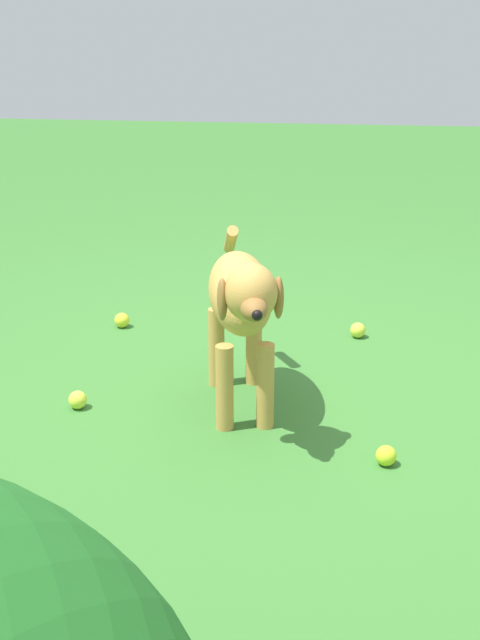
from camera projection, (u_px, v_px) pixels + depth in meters
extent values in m
plane|color=#38722D|center=(270.00, 401.00, 3.33)|extent=(14.00, 14.00, 0.00)
ellipsoid|color=#C69347|center=(240.00, 292.00, 3.15)|extent=(0.33, 0.60, 0.25)
cylinder|color=#C69347|center=(266.00, 386.00, 3.09)|extent=(0.06, 0.06, 0.30)
cylinder|color=#C69347|center=(225.00, 388.00, 3.07)|extent=(0.06, 0.06, 0.30)
cylinder|color=#C69347|center=(254.00, 346.00, 3.43)|extent=(0.06, 0.06, 0.30)
cylinder|color=#C69347|center=(216.00, 347.00, 3.41)|extent=(0.06, 0.06, 0.30)
ellipsoid|color=#C69347|center=(251.00, 292.00, 2.80)|extent=(0.20, 0.22, 0.18)
ellipsoid|color=olive|center=(254.00, 308.00, 2.73)|extent=(0.11, 0.14, 0.07)
sphere|color=black|center=(256.00, 315.00, 2.68)|extent=(0.03, 0.03, 0.03)
ellipsoid|color=olive|center=(279.00, 298.00, 2.83)|extent=(0.05, 0.07, 0.14)
ellipsoid|color=olive|center=(222.00, 299.00, 2.81)|extent=(0.05, 0.07, 0.14)
cylinder|color=#C69347|center=(231.00, 240.00, 3.45)|extent=(0.08, 0.19, 0.15)
sphere|color=#C9E32A|center=(386.00, 456.00, 2.87)|extent=(0.07, 0.07, 0.07)
sphere|color=yellow|center=(122.00, 320.00, 4.03)|extent=(0.07, 0.07, 0.07)
sphere|color=#D3E33F|center=(78.00, 400.00, 3.26)|extent=(0.07, 0.07, 0.07)
sphere|color=#CFDC3E|center=(358.00, 330.00, 3.91)|extent=(0.07, 0.07, 0.07)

